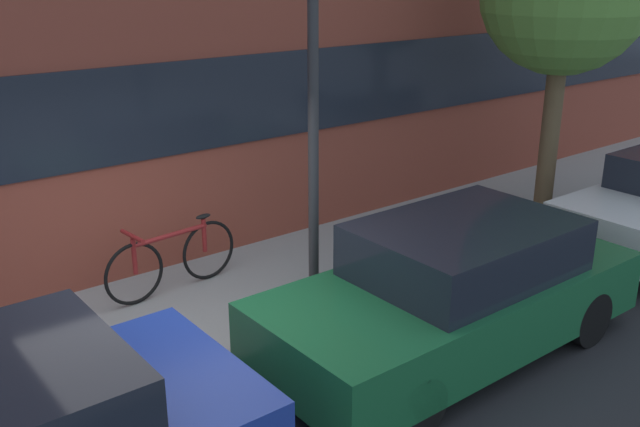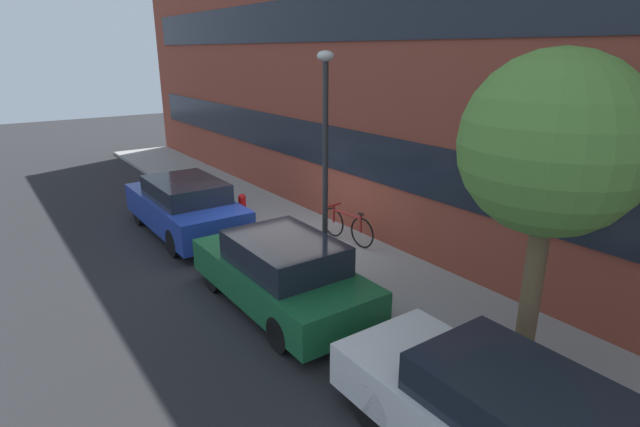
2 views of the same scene
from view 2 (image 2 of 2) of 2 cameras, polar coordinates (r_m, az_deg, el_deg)
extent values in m
plane|color=#232326|center=(11.61, -5.81, -4.52)|extent=(56.00, 56.00, 0.00)
cube|color=gray|center=(12.18, -0.89, -3.03)|extent=(28.00, 2.41, 0.11)
cube|color=brown|center=(12.36, 5.72, 19.36)|extent=(28.00, 0.90, 9.47)
cube|color=#1E232D|center=(12.29, 3.66, 6.99)|extent=(25.76, 0.04, 1.10)
cube|color=#1E232D|center=(12.08, 3.98, 21.68)|extent=(25.76, 0.04, 1.10)
cube|color=#1E3899|center=(13.08, -15.17, 0.36)|extent=(4.29, 1.75, 0.72)
cube|color=black|center=(12.76, -15.12, 2.69)|extent=(2.23, 1.54, 0.47)
cylinder|color=black|center=(14.16, -19.96, 0.06)|extent=(0.64, 0.18, 0.64)
cylinder|color=black|center=(14.61, -14.06, 1.17)|extent=(0.64, 0.18, 0.64)
cylinder|color=black|center=(11.74, -16.34, -3.24)|extent=(0.64, 0.18, 0.64)
cylinder|color=black|center=(12.28, -9.44, -1.78)|extent=(0.64, 0.18, 0.64)
cube|color=#195B33|center=(9.11, -4.54, -7.43)|extent=(4.02, 1.70, 0.62)
cube|color=black|center=(8.75, -4.09, -4.45)|extent=(2.09, 1.49, 0.51)
cylinder|color=black|center=(9.93, -12.04, -7.09)|extent=(0.58, 0.18, 0.58)
cylinder|color=black|center=(10.54, -4.46, -5.18)|extent=(0.58, 0.18, 0.58)
cylinder|color=black|center=(7.94, -4.56, -13.55)|extent=(0.58, 0.18, 0.58)
cylinder|color=black|center=(8.70, 4.19, -10.51)|extent=(0.58, 0.18, 0.58)
cube|color=black|center=(5.82, 22.17, -19.00)|extent=(2.15, 1.41, 0.46)
cylinder|color=black|center=(6.54, 6.20, -21.22)|extent=(0.65, 0.18, 0.65)
cylinder|color=black|center=(7.38, 14.91, -16.59)|extent=(0.65, 0.18, 0.65)
cylinder|color=red|center=(13.43, -8.78, -0.85)|extent=(0.29, 0.29, 0.04)
cylinder|color=red|center=(13.33, -8.84, 0.43)|extent=(0.20, 0.20, 0.59)
sphere|color=red|center=(13.23, -8.91, 1.81)|extent=(0.21, 0.21, 0.21)
cylinder|color=red|center=(13.46, -9.20, 0.85)|extent=(0.16, 0.08, 0.08)
cylinder|color=red|center=(13.16, -8.51, 0.48)|extent=(0.16, 0.08, 0.08)
torus|color=black|center=(12.15, 1.51, -0.98)|extent=(0.72, 0.11, 0.72)
torus|color=black|center=(11.48, 4.83, -2.21)|extent=(0.72, 0.11, 0.72)
cylinder|color=maroon|center=(11.70, 3.15, -0.08)|extent=(0.94, 0.14, 0.06)
cylinder|color=maroon|center=(11.44, 4.68, -1.18)|extent=(0.06, 0.06, 0.41)
cylinder|color=maroon|center=(12.07, 1.58, -0.08)|extent=(0.06, 0.06, 0.41)
ellipsoid|color=black|center=(11.37, 4.71, -0.07)|extent=(0.21, 0.10, 0.05)
cylinder|color=maroon|center=(12.00, 1.59, 0.98)|extent=(0.09, 0.44, 0.05)
cylinder|color=brown|center=(7.30, 23.04, -7.95)|extent=(0.26, 0.26, 2.63)
sphere|color=#568C38|center=(6.73, 25.08, 7.17)|extent=(2.29, 2.29, 2.29)
cylinder|color=#2D2D30|center=(9.77, 0.60, 4.71)|extent=(0.11, 0.11, 4.15)
ellipsoid|color=silver|center=(9.50, 0.65, 17.57)|extent=(0.32, 0.32, 0.20)
camera|label=1|loc=(12.03, -36.03, 11.26)|focal=40.00mm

